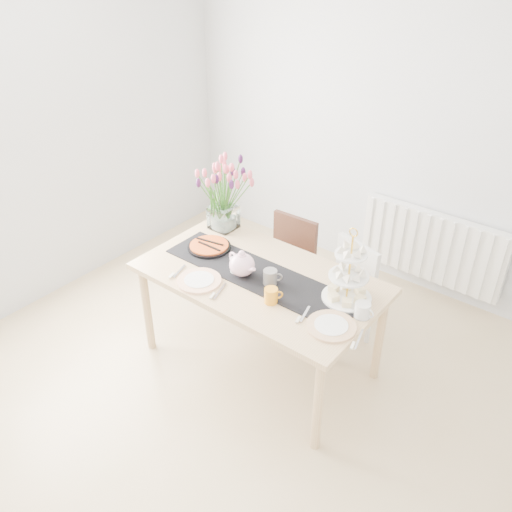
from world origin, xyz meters
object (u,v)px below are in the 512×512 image
Objects in this scene: tulip_vase at (222,184)px; plate_right at (331,326)px; teapot at (242,265)px; mug_grey at (270,277)px; mug_orange at (271,296)px; cream_jug at (362,310)px; plate_left at (199,281)px; tart_tin at (209,247)px; radiator at (432,246)px; chair_brown at (287,259)px; chair_white at (345,287)px; cake_stand at (348,282)px; dining_table at (259,285)px; mug_white at (236,265)px.

plate_right is at bearing -21.60° from tulip_vase.
teapot is 2.54× the size of mug_grey.
tulip_vase is 1.04m from mug_orange.
cream_jug is 1.05m from plate_left.
tart_tin is at bearing 130.34° from mug_grey.
tulip_vase reaches higher than radiator.
chair_white is (0.55, -0.05, 0.00)m from chair_brown.
cake_stand is 1.67× the size of teapot.
dining_table is 17.02× the size of cream_jug.
cake_stand is at bearing 158.66° from cream_jug.
teapot is 0.21m from mug_grey.
tulip_vase reaches higher than tart_tin.
tart_tin is 1.06× the size of plate_left.
mug_white is (0.46, -0.40, -0.31)m from tulip_vase.
tart_tin is (-1.06, -1.52, 0.32)m from radiator.
plate_right is (0.33, -0.77, 0.30)m from chair_white.
mug_orange is at bearing -147.62° from cream_jug.
teapot is (-0.67, -1.63, 0.38)m from radiator.
cake_stand is (-0.00, -1.43, 0.43)m from radiator.
cream_jug is at bearing -23.57° from mug_orange.
tulip_vase reaches higher than mug_white.
chair_brown is 1.00× the size of chair_white.
teapot is at bearing -15.84° from tart_tin.
mug_orange is at bearing -38.25° from dining_table.
dining_table is at bearing -100.96° from chair_white.
chair_white is 0.87m from mug_orange.
radiator is 4.16× the size of plate_left.
cake_stand is 1.07m from tart_tin.
radiator is at bearing 104.58° from cream_jug.
plate_left is at bearing -93.52° from chair_brown.
chair_white is at bearing 134.98° from cream_jug.
tulip_vase reaches higher than plate_left.
mug_grey reaches higher than radiator.
plate_left reaches higher than dining_table.
plate_right is (0.74, -0.09, -0.08)m from teapot.
mug_white is 0.80m from plate_right.
mug_white is (-0.26, -0.02, -0.00)m from mug_grey.
mug_grey is at bearing -164.52° from cream_jug.
chair_brown is 7.66× the size of mug_white.
plate_left is at bearing -114.41° from radiator.
cake_stand is (0.27, -0.48, 0.43)m from chair_white.
plate_left is at bearing -171.32° from plate_right.
dining_table is 0.74m from chair_brown.
chair_brown is 2.72× the size of plate_left.
plate_left is (-0.03, -0.96, 0.31)m from chair_brown.
cream_jug is at bearing -37.77° from chair_white.
mug_white is 1.03× the size of mug_orange.
mug_white is at bearing -84.71° from chair_brown.
teapot is 0.07m from mug_white.
mug_orange is at bearing -4.50° from teapot.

